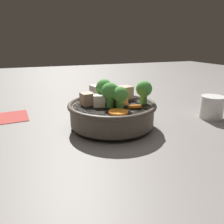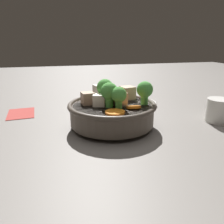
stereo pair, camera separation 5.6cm
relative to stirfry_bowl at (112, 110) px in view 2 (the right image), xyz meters
name	(u,v)px [view 2 (the right image)]	position (x,y,z in m)	size (l,w,h in m)	color
ground_plane	(112,126)	(0.00, 0.00, -0.05)	(3.00, 3.00, 0.00)	slate
stirfry_bowl	(112,110)	(0.00, 0.00, 0.00)	(0.22, 0.22, 0.12)	#51473D
side_saucer	(140,103)	(-0.16, 0.14, -0.04)	(0.12, 0.12, 0.01)	white
tea_cup	(218,110)	(0.04, 0.29, -0.01)	(0.06, 0.06, 0.06)	white
napkin	(21,113)	(-0.17, -0.25, -0.04)	(0.11, 0.08, 0.00)	#A33833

